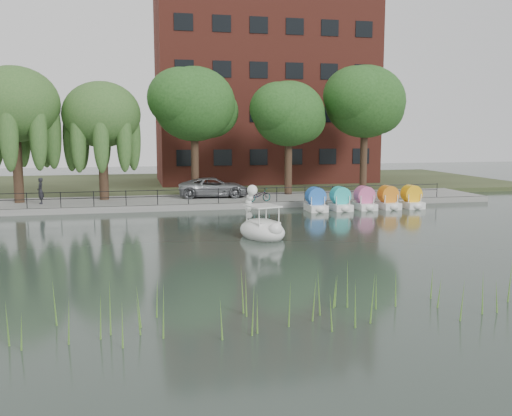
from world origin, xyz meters
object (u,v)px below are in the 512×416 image
object	(u,v)px
swan_boat	(261,226)
bicycle	(259,194)
pedestrian	(40,189)
minivan	(214,186)

from	to	relation	value
swan_boat	bicycle	bearing A→B (deg)	60.78
bicycle	swan_boat	world-z (taller)	swan_boat
pedestrian	swan_boat	bearing A→B (deg)	24.72
swan_boat	pedestrian	bearing A→B (deg)	116.55
minivan	swan_boat	xyz separation A→B (m)	(0.30, -13.97, -0.66)
pedestrian	swan_boat	size ratio (longest dim) A/B	0.58
pedestrian	minivan	bearing A→B (deg)	77.80
minivan	swan_boat	bearing A→B (deg)	-173.35
minivan	bicycle	xyz separation A→B (m)	(2.61, -3.29, -0.31)
bicycle	swan_boat	size ratio (longest dim) A/B	0.51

